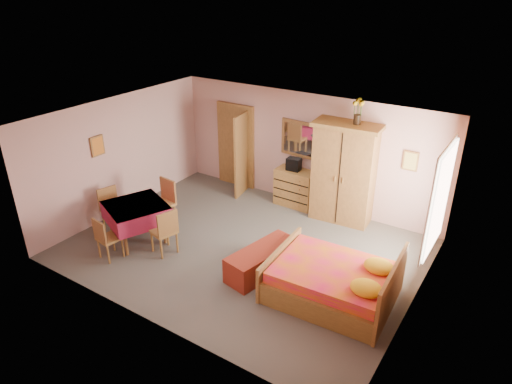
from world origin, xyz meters
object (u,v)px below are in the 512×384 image
Objects in this scene: stereo at (294,164)px; sunflower_vase at (358,111)px; chair_west at (113,210)px; chair_south at (109,238)px; wall_mirror at (302,140)px; bench at (262,260)px; chair_north at (162,204)px; chest_of_drawers at (295,188)px; dining_table at (138,223)px; floor_lamp at (314,173)px; chair_east at (163,231)px; bed at (332,273)px; wardrobe at (344,173)px.

sunflower_vase is at bearing -0.52° from stereo.
stereo reaches higher than chair_west.
stereo is 0.36× the size of chair_south.
wall_mirror is 3.43× the size of stereo.
chair_west is (-2.65, -3.29, -1.09)m from wall_mirror.
chair_south is (-2.66, -1.17, 0.19)m from bench.
chair_north is 1.11× the size of chair_west.
wall_mirror is (0.00, 0.21, 1.11)m from chest_of_drawers.
stereo is 4.28m from chair_south.
stereo is (-0.06, -0.22, -0.53)m from wall_mirror.
floor_lamp is at bearing 53.84° from dining_table.
chest_of_drawers is 1.13m from wall_mirror.
dining_table reaches higher than bench.
chair_north is (-0.02, 0.72, 0.11)m from dining_table.
chair_north is at bearing 61.47° from chair_east.
bed is (1.71, -2.70, -0.41)m from floor_lamp.
sunflower_vase is at bearing 0.09° from chest_of_drawers.
wardrobe is 1.08× the size of bed.
chest_of_drawers reaches higher than bench.
sunflower_vase reaches higher than stereo.
stereo is 0.14× the size of wardrobe.
sunflower_vase is 0.37× the size of bench.
bench is 2.73m from chair_north.
chair_north is at bearing -128.00° from stereo.
chair_west reaches higher than bench.
chest_of_drawers is 0.46× the size of bed.
chest_of_drawers is 1.75× the size of sunflower_vase.
chair_east is at bearing -105.05° from wall_mirror.
stereo is at bearing 155.67° from chair_west.
stereo reaches higher than chair_south.
bed is at bearing 6.65° from dining_table.
bed is 1.85× the size of dining_table.
sunflower_vase reaches higher than bed.
dining_table is (-4.02, -0.47, -0.07)m from bed.
wall_mirror is at bearing 160.31° from floor_lamp.
chair_south is at bearing 98.29° from chair_north.
wardrobe reaches higher than chair_east.
floor_lamp is (0.41, -0.15, -0.67)m from wall_mirror.
chair_south reaches higher than dining_table.
bench is 1.59× the size of chair_west.
stereo is 2.90m from bench.
stereo is 1.23m from wardrobe.
chair_east is (-1.15, -3.14, 0.04)m from chest_of_drawers.
dining_table is at bearing 99.62° from chair_south.
sunflower_vase is 0.58× the size of chair_west.
wardrobe is 4.92m from chair_south.
bed is at bearing 111.05° from chair_west.
bench is 1.42× the size of chair_north.
chair_west is at bearing -129.75° from chest_of_drawers.
chair_south is (-3.21, -3.82, -2.03)m from sunflower_vase.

